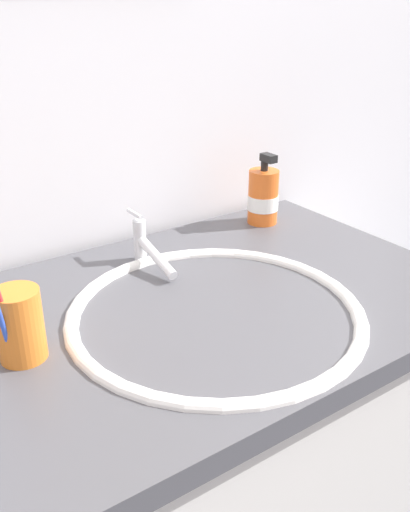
# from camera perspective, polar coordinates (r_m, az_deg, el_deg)

# --- Properties ---
(tiled_wall_back) EXTENTS (2.15, 0.04, 2.40)m
(tiled_wall_back) POSITION_cam_1_polar(r_m,az_deg,el_deg) (1.11, -11.75, 17.91)
(tiled_wall_back) COLOR silver
(tiled_wall_back) RESTS_ON ground
(vanity_counter) EXTENTS (0.95, 0.59, 0.86)m
(vanity_counter) POSITION_cam_1_polar(r_m,az_deg,el_deg) (1.21, -1.28, -22.86)
(vanity_counter) COLOR silver
(vanity_counter) RESTS_ON ground
(sink_basin) EXTENTS (0.48, 0.48, 0.13)m
(sink_basin) POSITION_cam_1_polar(r_m,az_deg,el_deg) (0.93, 1.07, -8.35)
(sink_basin) COLOR white
(sink_basin) RESTS_ON vanity_counter
(faucet) EXTENTS (0.02, 0.16, 0.09)m
(faucet) POSITION_cam_1_polar(r_m,az_deg,el_deg) (1.05, -5.90, 0.98)
(faucet) COLOR silver
(faucet) RESTS_ON sink_basin
(toothbrush_cup) EXTENTS (0.07, 0.07, 0.10)m
(toothbrush_cup) POSITION_cam_1_polar(r_m,az_deg,el_deg) (0.82, -18.17, -6.62)
(toothbrush_cup) COLOR orange
(toothbrush_cup) RESTS_ON vanity_counter
(soap_dispenser) EXTENTS (0.07, 0.07, 0.16)m
(soap_dispenser) POSITION_cam_1_polar(r_m,az_deg,el_deg) (1.25, 5.87, 5.92)
(soap_dispenser) COLOR orange
(soap_dispenser) RESTS_ON vanity_counter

